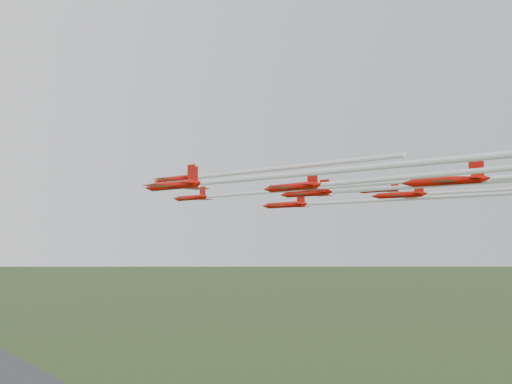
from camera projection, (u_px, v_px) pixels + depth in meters
jet_lead at (250, 193)px, 103.46m from camera, size 11.05×64.03×2.58m
jet_row2_left at (218, 175)px, 86.41m from camera, size 10.93×46.69×2.65m
jet_row2_right at (362, 201)px, 100.88m from camera, size 12.26×69.41×2.88m
jet_row3_left at (261, 177)px, 63.84m from camera, size 13.75×59.73×2.69m
jet_row3_mid at (376, 189)px, 85.57m from camera, size 11.73×54.34×2.60m
jet_row3_right at (456, 184)px, 103.50m from camera, size 9.57×62.93×2.61m
jet_row4_left at (409, 177)px, 61.40m from camera, size 8.71×63.15×2.45m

